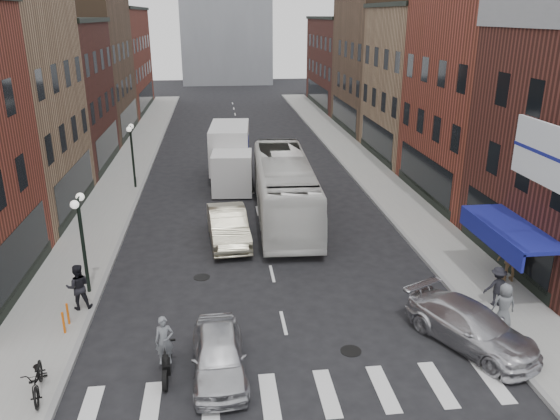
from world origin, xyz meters
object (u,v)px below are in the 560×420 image
object	(u,v)px
streetlamp_near	(81,226)
transit_bus	(284,188)
ped_right_c	(504,306)
ped_right_b	(511,260)
sedan_left_near	(219,355)
ped_right_a	(497,286)
billboard_sign	(542,154)
ped_left_solo	(78,287)
motorcycle_rider	(165,349)
streetlamp_far	(132,144)
bike_rack	(66,318)
parked_bicycle	(38,379)
sedan_left_far	(228,226)
curb_car	(471,326)
box_truck	(231,156)

from	to	relation	value
streetlamp_near	transit_bus	size ratio (longest dim) A/B	0.34
ped_right_c	ped_right_b	bearing A→B (deg)	-116.15
sedan_left_near	ped_right_a	bearing A→B (deg)	13.25
billboard_sign	ped_left_solo	xyz separation A→B (m)	(-16.02, 2.20, -5.10)
ped_right_a	motorcycle_rider	bearing A→B (deg)	12.75
ped_left_solo	ped_right_b	bearing A→B (deg)	170.26
streetlamp_far	sedan_left_near	bearing A→B (deg)	-75.59
streetlamp_near	motorcycle_rider	xyz separation A→B (m)	(3.47, -5.62, -1.95)
streetlamp_near	transit_bus	distance (m)	11.82
bike_rack	ped_right_a	bearing A→B (deg)	-0.67
streetlamp_far	ped_right_b	bearing A→B (deg)	-41.54
transit_bus	parked_bicycle	bearing A→B (deg)	-119.90
sedan_left_far	ped_left_solo	bearing A→B (deg)	-137.30
transit_bus	streetlamp_near	bearing A→B (deg)	-135.93
streetlamp_far	transit_bus	world-z (taller)	streetlamp_far
bike_rack	curb_car	size ratio (longest dim) A/B	0.17
streetlamp_far	bike_rack	world-z (taller)	streetlamp_far
billboard_sign	sedan_left_near	xyz separation A→B (m)	(-10.92, -2.21, -5.44)
streetlamp_far	curb_car	world-z (taller)	streetlamp_far
motorcycle_rider	ped_right_b	size ratio (longest dim) A/B	1.10
curb_car	sedan_left_near	bearing A→B (deg)	158.00
ped_right_a	ped_right_c	world-z (taller)	ped_right_c
billboard_sign	parked_bicycle	distance (m)	17.21
billboard_sign	ped_right_b	distance (m)	5.69
box_truck	curb_car	bearing A→B (deg)	-65.55
transit_bus	sedan_left_far	bearing A→B (deg)	-133.09
box_truck	curb_car	distance (m)	21.44
sedan_left_near	ped_right_a	world-z (taller)	ped_right_a
ped_right_c	ped_left_solo	bearing A→B (deg)	-5.77
sedan_left_near	sedan_left_far	size ratio (longest dim) A/B	0.80
curb_car	ped_right_c	bearing A→B (deg)	-0.32
sedan_left_near	sedan_left_far	xyz separation A→B (m)	(0.58, 10.45, 0.15)
parked_bicycle	ped_right_c	size ratio (longest dim) A/B	1.20
motorcycle_rider	sedan_left_far	world-z (taller)	motorcycle_rider
billboard_sign	ped_left_solo	world-z (taller)	billboard_sign
sedan_left_far	streetlamp_far	bearing A→B (deg)	117.32
bike_rack	transit_bus	xyz separation A→B (m)	(8.98, 10.52, 1.13)
streetlamp_far	sedan_left_far	bearing A→B (deg)	-58.63
box_truck	ped_left_solo	size ratio (longest dim) A/B	4.72
motorcycle_rider	sedan_left_near	world-z (taller)	motorcycle_rider
parked_bicycle	curb_car	bearing A→B (deg)	-6.99
billboard_sign	curb_car	world-z (taller)	billboard_sign
box_truck	streetlamp_far	bearing A→B (deg)	-165.93
sedan_left_near	parked_bicycle	distance (m)	5.19
billboard_sign	ped_right_b	world-z (taller)	billboard_sign
parked_bicycle	streetlamp_far	bearing A→B (deg)	77.83
billboard_sign	sedan_left_far	distance (m)	14.24
ped_left_solo	billboard_sign	bearing A→B (deg)	161.64
motorcycle_rider	ped_left_solo	world-z (taller)	motorcycle_rider
motorcycle_rider	ped_right_c	size ratio (longest dim) A/B	1.26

